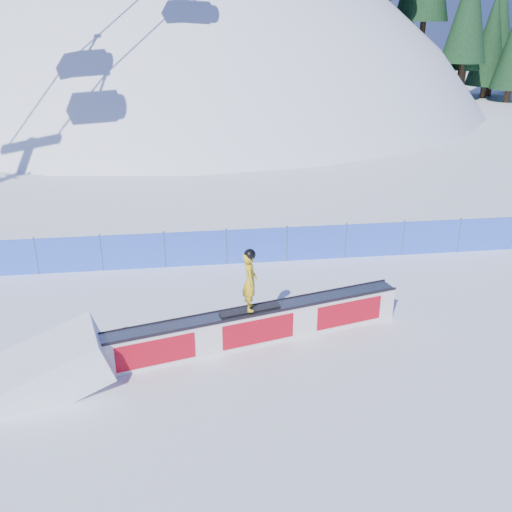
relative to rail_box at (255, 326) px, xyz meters
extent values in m
plane|color=white|center=(-1.31, 0.40, -0.47)|extent=(160.00, 160.00, 0.00)
sphere|color=white|center=(-1.31, 42.40, -18.47)|extent=(64.00, 64.00, 64.00)
cylinder|color=#352315|center=(18.58, 44.87, 7.08)|extent=(0.50, 0.50, 1.40)
cylinder|color=#352315|center=(20.76, 41.53, 5.29)|extent=(0.50, 0.50, 1.40)
cylinder|color=#352315|center=(20.14, 38.60, 5.58)|extent=(0.50, 0.50, 1.40)
cylinder|color=#352315|center=(22.83, 38.97, 2.86)|extent=(0.50, 0.50, 1.40)
cone|color=black|center=(22.83, 38.97, 7.46)|extent=(3.52, 3.52, 8.00)
cylinder|color=#352315|center=(25.19, 42.69, 0.13)|extent=(0.50, 0.50, 1.40)
cone|color=black|center=(25.19, 42.69, 3.92)|extent=(2.80, 2.80, 6.37)
cylinder|color=#352315|center=(26.44, 42.02, 0.13)|extent=(0.50, 0.50, 1.40)
cone|color=black|center=(26.44, 42.02, 4.04)|extent=(2.91, 2.91, 6.61)
cylinder|color=#352315|center=(27.99, 43.30, 0.13)|extent=(0.50, 0.50, 1.40)
cone|color=black|center=(27.99, 43.30, 5.13)|extent=(3.87, 3.87, 8.79)
cylinder|color=#352315|center=(30.51, 45.71, 0.13)|extent=(0.50, 0.50, 1.40)
cone|color=black|center=(30.51, 45.71, 5.16)|extent=(3.89, 3.89, 8.85)
cylinder|color=#352315|center=(30.43, 44.06, 0.13)|extent=(0.50, 0.50, 1.40)
cone|color=black|center=(30.43, 44.06, 5.37)|extent=(4.08, 4.08, 9.28)
cylinder|color=#352315|center=(32.36, 46.01, 0.13)|extent=(0.50, 0.50, 1.40)
cone|color=black|center=(32.36, 46.01, 4.39)|extent=(3.22, 3.22, 7.31)
cube|color=blue|center=(-1.31, 4.90, 0.13)|extent=(22.00, 0.03, 1.20)
cylinder|color=#3B486B|center=(-6.31, 4.90, 0.18)|extent=(0.05, 0.05, 1.30)
cylinder|color=#3B486B|center=(-4.31, 4.90, 0.18)|extent=(0.05, 0.05, 1.30)
cylinder|color=#3B486B|center=(-2.31, 4.90, 0.18)|extent=(0.05, 0.05, 1.30)
cylinder|color=#3B486B|center=(-0.31, 4.90, 0.18)|extent=(0.05, 0.05, 1.30)
cylinder|color=#3B486B|center=(1.69, 4.90, 0.18)|extent=(0.05, 0.05, 1.30)
cylinder|color=#3B486B|center=(3.69, 4.90, 0.18)|extent=(0.05, 0.05, 1.30)
cylinder|color=#3B486B|center=(5.69, 4.90, 0.18)|extent=(0.05, 0.05, 1.30)
cylinder|color=#3B486B|center=(7.69, 4.90, 0.18)|extent=(0.05, 0.05, 1.30)
cube|color=silver|center=(0.00, 0.00, -0.02)|extent=(7.76, 2.40, 0.89)
cube|color=gray|center=(0.00, 0.00, 0.44)|extent=(7.69, 2.40, 0.04)
cube|color=black|center=(0.06, -0.25, 0.45)|extent=(7.65, 1.95, 0.06)
cube|color=black|center=(-0.06, 0.25, 0.45)|extent=(7.65, 1.95, 0.06)
cube|color=red|center=(0.06, -0.25, -0.02)|extent=(7.26, 1.84, 0.66)
cube|color=red|center=(-0.06, 0.25, -0.02)|extent=(7.26, 1.84, 0.66)
cube|color=black|center=(-0.12, -0.03, 0.49)|extent=(1.58, 0.65, 0.03)
imported|color=gold|center=(-0.12, -0.03, 1.26)|extent=(0.38, 0.56, 1.50)
sphere|color=black|center=(-0.12, -0.03, 1.96)|extent=(0.28, 0.28, 0.28)
camera|label=1|loc=(-1.55, -12.29, 7.27)|focal=40.00mm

